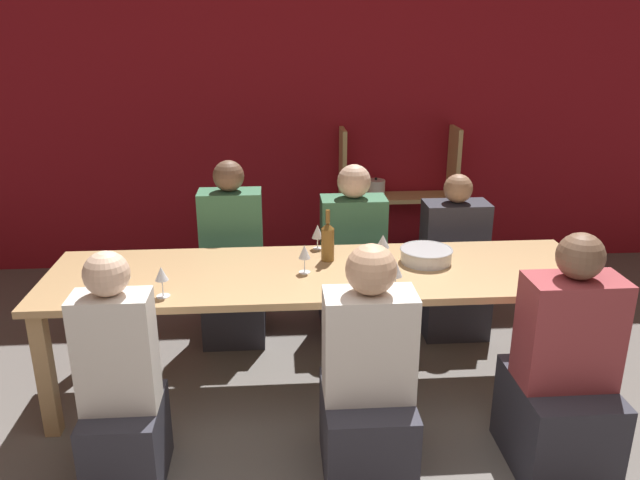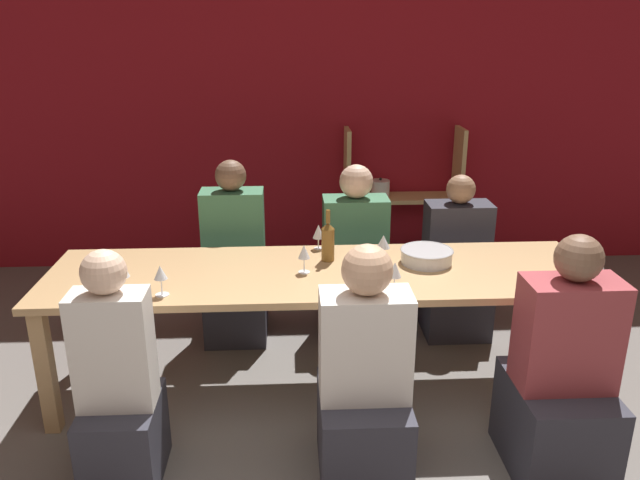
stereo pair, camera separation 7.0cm
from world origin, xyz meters
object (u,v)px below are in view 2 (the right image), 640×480
Objects in this scene: mixing_bowl at (427,255)px; person_far_c at (354,270)px; wine_glass_white_d at (383,242)px; person_far_b at (235,273)px; wine_glass_white_b at (160,274)px; wine_glass_empty_a at (318,232)px; person_near_b at (560,389)px; wine_glass_red_a at (395,271)px; wine_glass_red_c at (122,269)px; wine_glass_white_a at (304,253)px; dining_table at (321,283)px; person_near_c at (119,398)px; shelf_unit at (397,222)px; wine_glass_red_b at (579,249)px; wine_glass_white_c at (599,264)px; person_near_a at (364,396)px; person_far_a at (454,275)px; wine_bottle_green at (328,241)px.

person_far_c is at bearing 116.13° from mixing_bowl.
person_far_b is (-0.93, 0.56, -0.41)m from wine_glass_white_d.
wine_glass_white_b is (-1.46, -0.39, 0.07)m from mixing_bowl.
person_near_b reaches higher than wine_glass_empty_a.
wine_glass_red_c reaches higher than wine_glass_red_a.
person_far_b is (0.49, 0.98, -0.43)m from wine_glass_red_c.
person_near_b is (1.20, -0.76, -0.44)m from wine_glass_white_a.
dining_table is 2.64× the size of person_near_c.
wine_glass_red_a is at bearing -100.32° from shelf_unit.
shelf_unit is 1.03× the size of person_near_b.
wine_glass_white_a is 1.06× the size of wine_glass_red_a.
wine_glass_red_b is 2.53m from wine_glass_red_c.
person_near_a is at bearing -159.11° from wine_glass_white_c.
person_near_c reaches higher than wine_glass_empty_a.
wine_glass_red_b reaches higher than wine_glass_white_d.
wine_glass_white_d is 0.12× the size of person_far_b.
wine_glass_white_c is 1.66m from person_far_c.
mixing_bowl is at bearing 14.73° from wine_glass_white_b.
person_near_b is at bearing -32.26° from wine_glass_white_a.
person_near_b is at bearing -35.14° from dining_table.
wine_glass_white_b is at bearing -12.45° from wine_glass_red_c.
person_far_a is at bearing 59.09° from wine_glass_red_a.
person_far_b is at bearing 121.33° from wine_glass_white_a.
person_far_b is at bearing 137.66° from person_near_b.
wine_glass_red_b is 1.57m from person_near_a.
person_near_b is 1.77m from person_far_c.
person_near_c is (-1.61, -0.83, -0.37)m from mixing_bowl.
wine_glass_white_a reaches higher than wine_glass_white_d.
person_far_c is at bearing 50.48° from person_near_c.
person_near_b is (0.11, -1.52, 0.04)m from person_far_a.
person_near_a is at bearing -82.24° from wine_glass_empty_a.
wine_glass_white_a is at bearing -157.78° from wine_glass_white_d.
wine_glass_red_a is at bearing -91.03° from wine_glass_white_d.
mixing_bowl is at bearing -6.80° from wine_bottle_green.
person_near_c is (-1.14, 0.04, 0.00)m from person_near_a.
person_far_a is at bearing 60.96° from mixing_bowl.
mixing_bowl is 1.88× the size of wine_glass_red_b.
person_near_c reaches higher than wine_glass_red_a.
wine_glass_white_d is (0.38, 0.17, 0.18)m from dining_table.
wine_bottle_green is 1.04m from person_near_a.
person_near_c is at bearing -123.37° from shelf_unit.
person_far_a is 0.71m from person_far_c.
person_near_a is at bearing 115.30° from person_far_b.
wine_glass_empty_a is 0.13× the size of person_near_b.
person_near_b reaches higher than person_near_c.
wine_glass_red_b is at bearing 16.14° from person_near_c.
person_far_a is 1.54m from person_far_b.
person_far_c reaches higher than wine_glass_white_d.
person_far_c is at bearing 85.59° from person_near_a.
shelf_unit is at bearing -137.90° from person_far_b.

